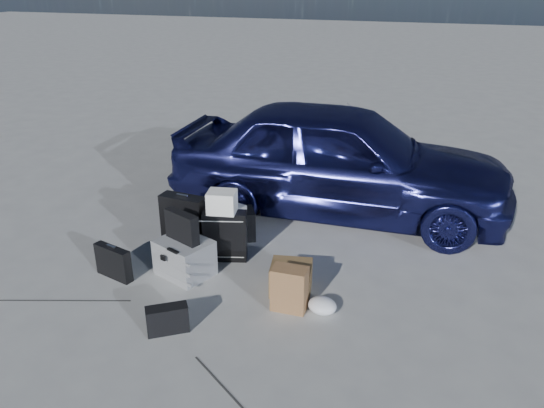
# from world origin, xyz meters

# --- Properties ---
(ground) EXTENTS (60.00, 60.00, 0.00)m
(ground) POSITION_xyz_m (0.00, 0.00, 0.00)
(ground) COLOR #B0B1AC
(ground) RESTS_ON ground
(car) EXTENTS (4.06, 1.72, 1.37)m
(car) POSITION_xyz_m (0.71, 2.32, 0.69)
(car) COLOR navy
(car) RESTS_ON ground
(pelican_case) EXTENTS (0.61, 0.56, 0.36)m
(pelican_case) POSITION_xyz_m (-0.40, 0.36, 0.18)
(pelican_case) COLOR #97999C
(pelican_case) RESTS_ON ground
(laptop_bag) EXTENTS (0.40, 0.24, 0.29)m
(laptop_bag) POSITION_xyz_m (-0.41, 0.38, 0.51)
(laptop_bag) COLOR black
(laptop_bag) RESTS_ON pelican_case
(briefcase) EXTENTS (0.43, 0.20, 0.33)m
(briefcase) POSITION_xyz_m (-1.03, 0.09, 0.16)
(briefcase) COLOR black
(briefcase) RESTS_ON ground
(suitcase_left) EXTENTS (0.50, 0.22, 0.63)m
(suitcase_left) POSITION_xyz_m (-0.61, 0.79, 0.32)
(suitcase_left) COLOR black
(suitcase_left) RESTS_ON ground
(suitcase_right) EXTENTS (0.47, 0.28, 0.53)m
(suitcase_right) POSITION_xyz_m (-0.14, 0.77, 0.27)
(suitcase_right) COLOR black
(suitcase_right) RESTS_ON ground
(white_carton) EXTENTS (0.31, 0.27, 0.22)m
(white_carton) POSITION_xyz_m (-0.16, 0.76, 0.64)
(white_carton) COLOR white
(white_carton) RESTS_ON suitcase_right
(duffel_bag) EXTENTS (0.73, 0.57, 0.34)m
(duffel_bag) POSITION_xyz_m (-0.33, 1.17, 0.17)
(duffel_bag) COLOR black
(duffel_bag) RESTS_ON ground
(flat_box_white) EXTENTS (0.50, 0.44, 0.07)m
(flat_box_white) POSITION_xyz_m (-0.33, 1.18, 0.37)
(flat_box_white) COLOR white
(flat_box_white) RESTS_ON duffel_bag
(flat_box_black) EXTENTS (0.30, 0.23, 0.06)m
(flat_box_black) POSITION_xyz_m (-0.31, 1.18, 0.44)
(flat_box_black) COLOR black
(flat_box_black) RESTS_ON flat_box_white
(kraft_bag) EXTENTS (0.31, 0.19, 0.41)m
(kraft_bag) POSITION_xyz_m (0.75, 0.12, 0.20)
(kraft_bag) COLOR olive
(kraft_bag) RESTS_ON ground
(cardboard_box) EXTENTS (0.43, 0.39, 0.28)m
(cardboard_box) POSITION_xyz_m (0.68, 0.39, 0.14)
(cardboard_box) COLOR olive
(cardboard_box) RESTS_ON ground
(plastic_bag) EXTENTS (0.30, 0.27, 0.14)m
(plastic_bag) POSITION_xyz_m (1.04, 0.15, 0.07)
(plastic_bag) COLOR white
(plastic_bag) RESTS_ON ground
(messenger_bag) EXTENTS (0.36, 0.30, 0.24)m
(messenger_bag) POSITION_xyz_m (-0.12, -0.52, 0.12)
(messenger_bag) COLOR black
(messenger_bag) RESTS_ON ground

